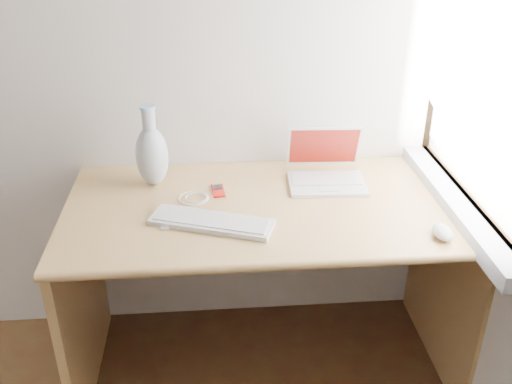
{
  "coord_description": "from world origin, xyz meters",
  "views": [
    {
      "loc": [
        0.84,
        -0.41,
        1.78
      ],
      "look_at": [
        0.98,
        1.35,
        0.84
      ],
      "focal_mm": 40.0,
      "sensor_mm": 36.0,
      "label": 1
    }
  ],
  "objects": [
    {
      "name": "window",
      "position": [
        1.72,
        1.3,
        1.28
      ],
      "size": [
        0.11,
        0.99,
        1.1
      ],
      "color": "white",
      "rests_on": "right_wall"
    },
    {
      "name": "desk",
      "position": [
        1.03,
        1.47,
        0.55
      ],
      "size": [
        1.47,
        0.73,
        0.78
      ],
      "color": "tan",
      "rests_on": "floor"
    },
    {
      "name": "laptop",
      "position": [
        1.27,
        1.54,
        0.82
      ],
      "size": [
        0.3,
        0.25,
        0.2
      ],
      "rotation": [
        0.0,
        0.0,
        -0.05
      ],
      "color": "white",
      "rests_on": "desk"
    },
    {
      "name": "external_keyboard",
      "position": [
        0.82,
        1.25,
        0.79
      ],
      "size": [
        0.44,
        0.26,
        0.02
      ],
      "rotation": [
        0.0,
        0.0,
        -0.34
      ],
      "color": "white",
      "rests_on": "desk"
    },
    {
      "name": "mouse",
      "position": [
        1.57,
        1.11,
        0.8
      ],
      "size": [
        0.07,
        0.11,
        0.04
      ],
      "primitive_type": "ellipsoid",
      "rotation": [
        0.0,
        0.0,
        -0.07
      ],
      "color": "white",
      "rests_on": "desk"
    },
    {
      "name": "ipod",
      "position": [
        0.85,
        1.49,
        0.78
      ],
      "size": [
        0.05,
        0.1,
        0.01
      ],
      "rotation": [
        0.0,
        0.0,
        0.09
      ],
      "color": "#A8130B",
      "rests_on": "desk"
    },
    {
      "name": "cable_coil",
      "position": [
        0.76,
        1.44,
        0.78
      ],
      "size": [
        0.15,
        0.15,
        0.01
      ],
      "primitive_type": "torus",
      "rotation": [
        0.0,
        0.0,
        -0.37
      ],
      "color": "white",
      "rests_on": "desk"
    },
    {
      "name": "remote",
      "position": [
        0.67,
        1.26,
        0.78
      ],
      "size": [
        0.03,
        0.07,
        0.01
      ],
      "primitive_type": "cube",
      "rotation": [
        0.0,
        0.0,
        0.01
      ],
      "color": "white",
      "rests_on": "desk"
    },
    {
      "name": "vase",
      "position": [
        0.61,
        1.57,
        0.9
      ],
      "size": [
        0.12,
        0.12,
        0.32
      ],
      "color": "#B2BECD",
      "rests_on": "desk"
    }
  ]
}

